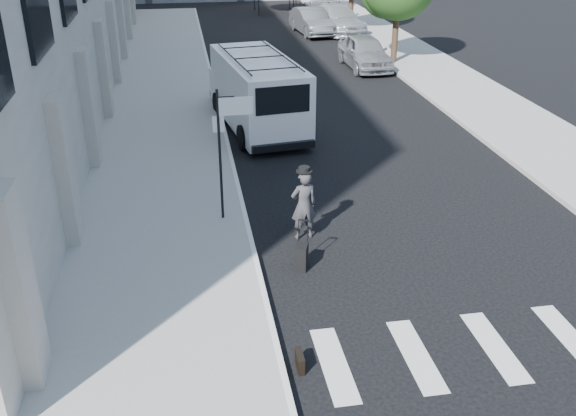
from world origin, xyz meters
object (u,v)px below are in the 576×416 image
object	(u,v)px
briefcase	(300,361)
cargo_van	(257,92)
suitcase	(302,257)
businessman	(304,205)
parked_car_c	(338,19)
parked_car_b	(311,21)
parked_car_a	(365,52)

from	to	relation	value
briefcase	cargo_van	size ratio (longest dim) A/B	0.06
briefcase	cargo_van	xyz separation A→B (m)	(0.96, 14.09, 1.17)
suitcase	businessman	bearing A→B (deg)	97.39
briefcase	parked_car_c	bearing A→B (deg)	75.80
suitcase	parked_car_b	xyz separation A→B (m)	(5.96, 28.32, 0.48)
businessman	cargo_van	size ratio (longest dim) A/B	0.25
businessman	briefcase	distance (m)	5.16
suitcase	parked_car_a	world-z (taller)	parked_car_a
parked_car_b	parked_car_c	distance (m)	1.83
businessman	parked_car_c	bearing A→B (deg)	-113.93
parked_car_a	parked_car_b	distance (m)	9.42
briefcase	parked_car_a	world-z (taller)	parked_car_a
briefcase	parked_car_b	distance (m)	32.52
cargo_van	parked_car_a	bearing A→B (deg)	44.05
briefcase	suitcase	bearing A→B (deg)	79.39
briefcase	parked_car_b	world-z (taller)	parked_car_b
cargo_van	parked_car_c	xyz separation A→B (m)	(7.49, 18.08, -0.49)
cargo_van	parked_car_b	bearing A→B (deg)	64.37
cargo_van	businessman	bearing A→B (deg)	-97.49
parked_car_c	briefcase	bearing A→B (deg)	-110.22
cargo_van	parked_car_a	distance (m)	10.63
briefcase	suitcase	size ratio (longest dim) A/B	0.37
suitcase	parked_car_a	size ratio (longest dim) A/B	0.25
suitcase	cargo_van	bearing A→B (deg)	108.40
parked_car_a	parked_car_c	size ratio (longest dim) A/B	0.82
parked_car_a	parked_car_b	xyz separation A→B (m)	(-0.86, 9.38, -0.02)
businessman	cargo_van	distance (m)	9.10
briefcase	suitcase	world-z (taller)	suitcase
businessman	cargo_van	xyz separation A→B (m)	(-0.06, 9.09, 0.43)
parked_car_b	parked_car_c	world-z (taller)	parked_car_c
briefcase	parked_car_c	size ratio (longest dim) A/B	0.08
businessman	parked_car_a	size ratio (longest dim) A/B	0.38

